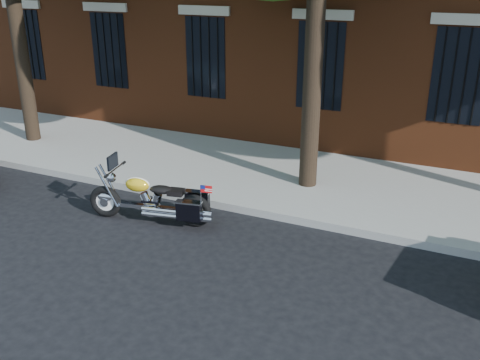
% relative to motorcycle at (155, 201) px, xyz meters
% --- Properties ---
extents(ground, '(120.00, 120.00, 0.00)m').
position_rel_motorcycle_xyz_m(ground, '(1.51, -0.32, -0.42)').
color(ground, black).
rests_on(ground, ground).
extents(curb, '(40.00, 0.16, 0.15)m').
position_rel_motorcycle_xyz_m(curb, '(1.51, 1.06, -0.34)').
color(curb, gray).
rests_on(curb, ground).
extents(sidewalk, '(40.00, 3.60, 0.15)m').
position_rel_motorcycle_xyz_m(sidewalk, '(1.51, 2.94, -0.34)').
color(sidewalk, gray).
rests_on(sidewalk, ground).
extents(motorcycle, '(2.46, 0.98, 1.23)m').
position_rel_motorcycle_xyz_m(motorcycle, '(0.00, 0.00, 0.00)').
color(motorcycle, black).
rests_on(motorcycle, ground).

